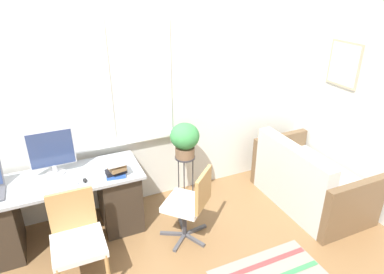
{
  "coord_description": "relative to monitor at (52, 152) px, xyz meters",
  "views": [
    {
      "loc": [
        -0.53,
        -2.87,
        2.56
      ],
      "look_at": [
        0.82,
        0.16,
        0.98
      ],
      "focal_mm": 32.0,
      "sensor_mm": 36.0,
      "label": 1
    }
  ],
  "objects": [
    {
      "name": "mouse",
      "position": [
        0.25,
        -0.28,
        -0.23
      ],
      "size": [
        0.04,
        0.07,
        0.03
      ],
      "color": "black",
      "rests_on": "desk"
    },
    {
      "name": "monitor",
      "position": [
        0.0,
        0.0,
        0.0
      ],
      "size": [
        0.44,
        0.19,
        0.48
      ],
      "color": "silver",
      "rests_on": "desk"
    },
    {
      "name": "keyboard",
      "position": [
        -0.03,
        -0.3,
        -0.24
      ],
      "size": [
        0.41,
        0.14,
        0.02
      ],
      "color": "silver",
      "rests_on": "desk"
    },
    {
      "name": "wall_back_with_window",
      "position": [
        0.58,
        0.27,
        0.38
      ],
      "size": [
        9.0,
        0.12,
        2.7
      ],
      "color": "silver",
      "rests_on": "ground_plane"
    },
    {
      "name": "desk",
      "position": [
        -0.01,
        -0.12,
        -0.59
      ],
      "size": [
        1.68,
        0.63,
        0.72
      ],
      "color": "#9EA3A8",
      "rests_on": "ground_plane"
    },
    {
      "name": "plant_stand",
      "position": [
        1.41,
        -0.04,
        -0.43
      ],
      "size": [
        0.24,
        0.24,
        0.63
      ],
      "color": "#333338",
      "rests_on": "ground_plane"
    },
    {
      "name": "book_stack",
      "position": [
        0.56,
        -0.3,
        -0.17
      ],
      "size": [
        0.22,
        0.18,
        0.17
      ],
      "color": "#2851B2",
      "rests_on": "desk"
    },
    {
      "name": "couch_loveseat",
      "position": [
        2.76,
        -0.68,
        -0.69
      ],
      "size": [
        0.81,
        1.37,
        0.82
      ],
      "rotation": [
        0.0,
        0.0,
        1.57
      ],
      "color": "beige",
      "rests_on": "ground_plane"
    },
    {
      "name": "wall_right_with_picture",
      "position": [
        3.29,
        -0.43,
        0.38
      ],
      "size": [
        0.08,
        9.0,
        2.7
      ],
      "color": "silver",
      "rests_on": "ground_plane"
    },
    {
      "name": "potted_plant",
      "position": [
        1.41,
        -0.04,
        -0.11
      ],
      "size": [
        0.34,
        0.34,
        0.42
      ],
      "color": "brown",
      "rests_on": "plant_stand"
    },
    {
      "name": "desk_chair_wooden",
      "position": [
        0.08,
        -0.73,
        -0.52
      ],
      "size": [
        0.45,
        0.46,
        0.84
      ],
      "rotation": [
        0.0,
        0.0,
        -0.01
      ],
      "color": "#B2844C",
      "rests_on": "ground_plane"
    },
    {
      "name": "office_chair_swivel",
      "position": [
        1.2,
        -0.67,
        -0.53
      ],
      "size": [
        0.56,
        0.57,
        0.83
      ],
      "rotation": [
        0.0,
        0.0,
        3.9
      ],
      "color": "#47474C",
      "rests_on": "ground_plane"
    },
    {
      "name": "ground_plane",
      "position": [
        0.58,
        -0.43,
        -0.98
      ],
      "size": [
        14.0,
        14.0,
        0.0
      ],
      "primitive_type": "plane",
      "color": "brown"
    }
  ]
}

